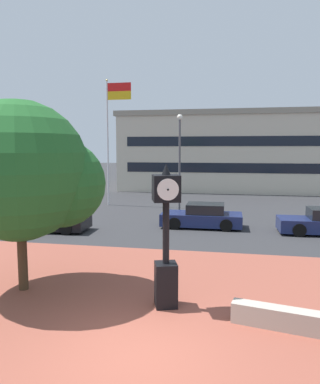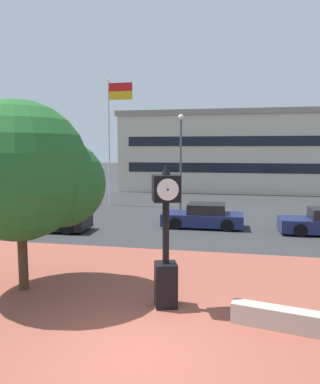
# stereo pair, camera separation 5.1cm
# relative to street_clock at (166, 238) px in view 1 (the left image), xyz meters

# --- Properties ---
(ground_plane) EXTENTS (200.00, 200.00, 0.00)m
(ground_plane) POSITION_rel_street_clock_xyz_m (-0.21, -2.43, -1.85)
(ground_plane) COLOR #2D2D30
(plaza_brick_paving) EXTENTS (44.00, 11.89, 0.01)m
(plaza_brick_paving) POSITION_rel_street_clock_xyz_m (-0.21, -0.48, -1.84)
(plaza_brick_paving) COLOR brown
(plaza_brick_paving) RESTS_ON ground
(planter_wall) EXTENTS (3.21, 1.07, 0.50)m
(planter_wall) POSITION_rel_street_clock_xyz_m (3.31, -0.83, -1.60)
(planter_wall) COLOR #ADA393
(planter_wall) RESTS_ON ground
(street_clock) EXTENTS (0.86, 0.87, 3.81)m
(street_clock) POSITION_rel_street_clock_xyz_m (0.00, 0.00, 0.00)
(street_clock) COLOR black
(street_clock) RESTS_ON ground
(plaza_tree) EXTENTS (4.39, 4.08, 5.60)m
(plaza_tree) POSITION_rel_street_clock_xyz_m (-4.17, 0.49, 1.62)
(plaza_tree) COLOR #42301E
(plaza_tree) RESTS_ON ground
(car_street_near) EXTENTS (4.14, 1.95, 1.28)m
(car_street_near) POSITION_rel_street_clock_xyz_m (-7.46, 7.93, -1.28)
(car_street_near) COLOR black
(car_street_near) RESTS_ON ground
(car_street_far) EXTENTS (4.28, 1.93, 1.28)m
(car_street_far) POSITION_rel_street_clock_xyz_m (0.19, 10.26, -1.28)
(car_street_far) COLOR navy
(car_street_far) RESTS_ON ground
(flagpole_primary) EXTENTS (1.87, 0.14, 9.19)m
(flagpole_primary) POSITION_rel_street_clock_xyz_m (-7.06, 16.87, 3.78)
(flagpole_primary) COLOR silver
(flagpole_primary) RESTS_ON ground
(civic_building) EXTENTS (22.71, 14.51, 7.82)m
(civic_building) POSITION_rel_street_clock_xyz_m (1.80, 32.38, 2.07)
(civic_building) COLOR beige
(civic_building) RESTS_ON ground
(street_lamp_post) EXTENTS (0.36, 0.36, 6.39)m
(street_lamp_post) POSITION_rel_street_clock_xyz_m (-1.67, 14.62, 2.08)
(street_lamp_post) COLOR #4C4C51
(street_lamp_post) RESTS_ON ground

